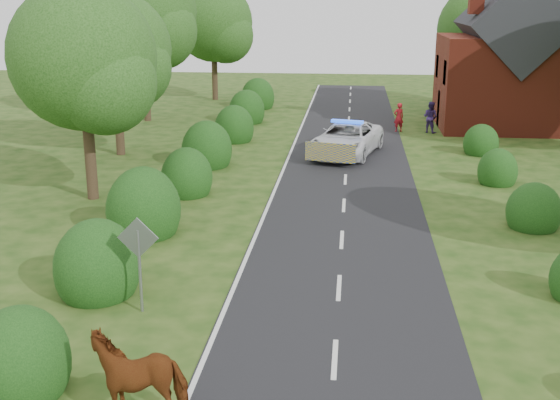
# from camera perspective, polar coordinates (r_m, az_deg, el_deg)

# --- Properties ---
(ground) EXTENTS (120.00, 120.00, 0.00)m
(ground) POSITION_cam_1_polar(r_m,az_deg,el_deg) (16.06, 4.47, -12.82)
(ground) COLOR #1C3F0F
(road) EXTENTS (6.00, 70.00, 0.02)m
(road) POSITION_cam_1_polar(r_m,az_deg,el_deg) (30.07, 5.30, 1.18)
(road) COLOR black
(road) RESTS_ON ground
(road_markings) EXTENTS (4.96, 70.00, 0.01)m
(road_markings) POSITION_cam_1_polar(r_m,az_deg,el_deg) (28.12, 1.98, 0.21)
(road_markings) COLOR white
(road_markings) RESTS_ON road
(hedgerow_left) EXTENTS (2.75, 50.41, 3.00)m
(hedgerow_left) POSITION_cam_1_polar(r_m,az_deg,el_deg) (27.52, -8.45, 1.25)
(hedgerow_left) COLOR #133610
(hedgerow_left) RESTS_ON ground
(hedgerow_right) EXTENTS (2.10, 45.78, 2.10)m
(hedgerow_right) POSITION_cam_1_polar(r_m,az_deg,el_deg) (27.03, 19.33, -0.22)
(hedgerow_right) COLOR #133610
(hedgerow_right) RESTS_ON ground
(tree_left_a) EXTENTS (5.74, 5.60, 8.38)m
(tree_left_a) POSITION_cam_1_polar(r_m,az_deg,el_deg) (27.87, -15.34, 10.64)
(tree_left_a) COLOR #332316
(tree_left_a) RESTS_ON ground
(tree_left_b) EXTENTS (5.74, 5.60, 8.07)m
(tree_left_b) POSITION_cam_1_polar(r_m,az_deg,el_deg) (35.90, -12.98, 11.46)
(tree_left_b) COLOR #332316
(tree_left_b) RESTS_ON ground
(tree_left_c) EXTENTS (6.97, 6.80, 10.22)m
(tree_left_c) POSITION_cam_1_polar(r_m,az_deg,el_deg) (45.75, -10.80, 14.40)
(tree_left_c) COLOR #332316
(tree_left_c) RESTS_ON ground
(tree_left_d) EXTENTS (6.15, 6.00, 8.89)m
(tree_left_d) POSITION_cam_1_polar(r_m,az_deg,el_deg) (54.94, -5.18, 13.94)
(tree_left_d) COLOR #332316
(tree_left_d) RESTS_ON ground
(tree_right_c) EXTENTS (6.15, 6.00, 8.58)m
(tree_right_c) POSITION_cam_1_polar(r_m,az_deg,el_deg) (52.72, 16.24, 12.96)
(tree_right_c) COLOR #332316
(tree_right_c) RESTS_ON ground
(road_sign) EXTENTS (1.06, 0.08, 2.53)m
(road_sign) POSITION_cam_1_polar(r_m,az_deg,el_deg) (17.96, -11.42, -4.07)
(road_sign) COLOR gray
(road_sign) RESTS_ON ground
(house) EXTENTS (8.00, 7.40, 9.17)m
(house) POSITION_cam_1_polar(r_m,az_deg,el_deg) (45.18, 18.07, 10.39)
(house) COLOR maroon
(house) RESTS_ON ground
(cow) EXTENTS (2.36, 1.67, 1.51)m
(cow) POSITION_cam_1_polar(r_m,az_deg,el_deg) (14.05, -11.30, -14.15)
(cow) COLOR #5D1E0B
(cow) RESTS_ON ground
(police_van) EXTENTS (4.09, 6.40, 1.79)m
(police_van) POSITION_cam_1_polar(r_m,az_deg,el_deg) (35.79, 5.44, 4.95)
(police_van) COLOR silver
(police_van) RESTS_ON ground
(pedestrian_red) EXTENTS (0.74, 0.62, 1.72)m
(pedestrian_red) POSITION_cam_1_polar(r_m,az_deg,el_deg) (42.50, 9.62, 6.64)
(pedestrian_red) COLOR #B01721
(pedestrian_red) RESTS_ON ground
(pedestrian_purple) EXTENTS (1.14, 1.09, 1.85)m
(pedestrian_purple) POSITION_cam_1_polar(r_m,az_deg,el_deg) (42.51, 12.12, 6.60)
(pedestrian_purple) COLOR #38235F
(pedestrian_purple) RESTS_ON ground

